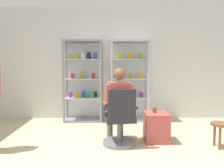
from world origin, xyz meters
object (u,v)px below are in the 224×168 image
at_px(tea_glass, 155,110).
at_px(office_chair, 120,122).
at_px(display_cabinet_left, 83,80).
at_px(display_cabinet_right, 130,80).
at_px(seated_shopkeeper, 118,102).
at_px(storage_crate, 156,127).
at_px(wooden_stool, 221,128).

bearing_deg(tea_glass, office_chair, -158.80).
relative_size(display_cabinet_left, display_cabinet_right, 1.00).
relative_size(display_cabinet_right, seated_shopkeeper, 1.47).
bearing_deg(storage_crate, seated_shopkeeper, -174.64).
relative_size(display_cabinet_left, tea_glass, 19.97).
height_order(seated_shopkeeper, storage_crate, seated_shopkeeper).
xyz_separation_m(display_cabinet_right, office_chair, (-0.30, -1.74, -0.57)).
height_order(display_cabinet_right, office_chair, display_cabinet_right).
height_order(tea_glass, wooden_stool, tea_glass).
bearing_deg(display_cabinet_right, storage_crate, -77.11).
bearing_deg(office_chair, seated_shopkeeper, 98.82).
xyz_separation_m(display_cabinet_left, storage_crate, (1.45, -1.52, -0.71)).
relative_size(office_chair, wooden_stool, 2.34).
xyz_separation_m(seated_shopkeeper, wooden_stool, (1.66, -0.27, -0.38)).
xyz_separation_m(storage_crate, wooden_stool, (0.98, -0.34, 0.08)).
bearing_deg(seated_shopkeeper, wooden_stool, -9.31).
bearing_deg(office_chair, display_cabinet_right, 80.12).
xyz_separation_m(office_chair, tea_glass, (0.62, 0.24, 0.16)).
bearing_deg(tea_glass, wooden_stool, -19.07).
distance_m(office_chair, wooden_stool, 1.64).
bearing_deg(tea_glass, display_cabinet_right, 101.83).
distance_m(seated_shopkeeper, wooden_stool, 1.72).
distance_m(display_cabinet_right, wooden_stool, 2.37).
height_order(display_cabinet_right, tea_glass, display_cabinet_right).
height_order(office_chair, seated_shopkeeper, seated_shopkeeper).
xyz_separation_m(storage_crate, tea_glass, (-0.03, 0.02, 0.30)).
bearing_deg(display_cabinet_left, display_cabinet_right, -0.01).
height_order(storage_crate, wooden_stool, storage_crate).
relative_size(storage_crate, wooden_stool, 1.23).
bearing_deg(storage_crate, office_chair, -160.95).
bearing_deg(office_chair, storage_crate, 19.05).
bearing_deg(display_cabinet_left, wooden_stool, -37.39).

